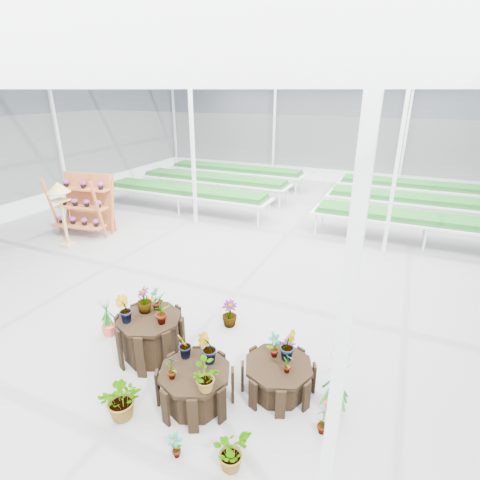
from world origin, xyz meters
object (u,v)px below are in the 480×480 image
at_px(plinth_low, 278,377).
at_px(plinth_tall, 151,336).
at_px(plinth_mid, 195,386).
at_px(bird_table, 63,215).
at_px(shelf_rack, 82,205).

bearing_deg(plinth_low, plinth_tall, -177.40).
height_order(plinth_tall, plinth_mid, plinth_tall).
distance_m(plinth_tall, bird_table, 5.91).
bearing_deg(shelf_rack, plinth_tall, -45.03).
bearing_deg(plinth_mid, plinth_low, 34.99).
relative_size(shelf_rack, bird_table, 0.97).
relative_size(plinth_mid, bird_table, 0.56).
relative_size(plinth_tall, bird_table, 0.58).
height_order(plinth_mid, shelf_rack, shelf_rack).
height_order(plinth_tall, bird_table, bird_table).
distance_m(plinth_low, bird_table, 7.86).
distance_m(plinth_mid, bird_table, 7.26).
bearing_deg(plinth_tall, plinth_low, 2.60).
bearing_deg(bird_table, plinth_low, -22.70).
xyz_separation_m(plinth_tall, bird_table, (-5.10, 2.94, 0.57)).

